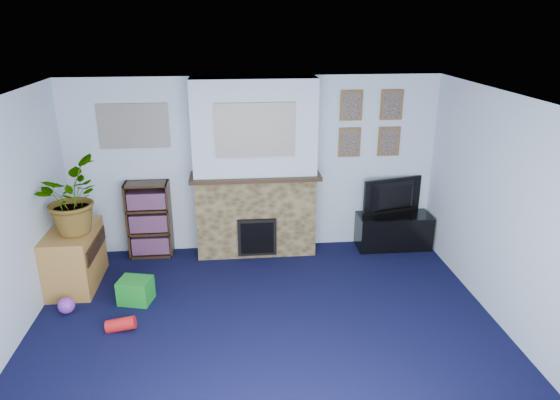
{
  "coord_description": "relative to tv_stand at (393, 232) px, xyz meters",
  "views": [
    {
      "loc": [
        -0.28,
        -4.29,
        3.11
      ],
      "look_at": [
        0.22,
        0.93,
        1.18
      ],
      "focal_mm": 32.0,
      "sensor_mm": 36.0,
      "label": 1
    }
  ],
  "objects": [
    {
      "name": "floor",
      "position": [
        -1.95,
        -2.03,
        -0.22
      ],
      "size": [
        5.0,
        4.5,
        0.01
      ],
      "primitive_type": "cube",
      "color": "black",
      "rests_on": "ground"
    },
    {
      "name": "ceiling",
      "position": [
        -1.95,
        -2.03,
        2.17
      ],
      "size": [
        5.0,
        4.5,
        0.01
      ],
      "primitive_type": "cube",
      "color": "white",
      "rests_on": "wall_back"
    },
    {
      "name": "wall_back",
      "position": [
        -1.95,
        0.22,
        0.97
      ],
      "size": [
        5.0,
        0.04,
        2.4
      ],
      "primitive_type": "cube",
      "color": "silver",
      "rests_on": "ground"
    },
    {
      "name": "wall_right",
      "position": [
        0.55,
        -2.03,
        0.97
      ],
      "size": [
        0.04,
        4.5,
        2.4
      ],
      "primitive_type": "cube",
      "color": "silver",
      "rests_on": "ground"
    },
    {
      "name": "chimney_breast",
      "position": [
        -1.95,
        0.02,
        0.96
      ],
      "size": [
        1.72,
        0.5,
        2.4
      ],
      "color": "brown",
      "rests_on": "ground"
    },
    {
      "name": "collage_main",
      "position": [
        -1.95,
        -0.19,
        1.56
      ],
      "size": [
        1.0,
        0.03,
        0.68
      ],
      "primitive_type": "cube",
      "color": "gray",
      "rests_on": "chimney_breast"
    },
    {
      "name": "collage_left",
      "position": [
        -3.5,
        0.21,
        1.55
      ],
      "size": [
        0.9,
        0.03,
        0.58
      ],
      "primitive_type": "cube",
      "color": "gray",
      "rests_on": "wall_back"
    },
    {
      "name": "portrait_tl",
      "position": [
        -0.65,
        0.2,
        1.77
      ],
      "size": [
        0.3,
        0.03,
        0.4
      ],
      "primitive_type": "cube",
      "color": "brown",
      "rests_on": "wall_back"
    },
    {
      "name": "portrait_tr",
      "position": [
        -0.1,
        0.2,
        1.77
      ],
      "size": [
        0.3,
        0.03,
        0.4
      ],
      "primitive_type": "cube",
      "color": "brown",
      "rests_on": "wall_back"
    },
    {
      "name": "portrait_bl",
      "position": [
        -0.65,
        0.2,
        1.27
      ],
      "size": [
        0.3,
        0.03,
        0.4
      ],
      "primitive_type": "cube",
      "color": "brown",
      "rests_on": "wall_back"
    },
    {
      "name": "portrait_br",
      "position": [
        -0.1,
        0.2,
        1.27
      ],
      "size": [
        0.3,
        0.03,
        0.4
      ],
      "primitive_type": "cube",
      "color": "brown",
      "rests_on": "wall_back"
    },
    {
      "name": "tv_stand",
      "position": [
        0.0,
        0.0,
        0.0
      ],
      "size": [
        1.03,
        0.43,
        0.49
      ],
      "primitive_type": "cube",
      "color": "black",
      "rests_on": "ground"
    },
    {
      "name": "television",
      "position": [
        -0.0,
        0.02,
        0.52
      ],
      "size": [
        0.89,
        0.32,
        0.51
      ],
      "primitive_type": "imported",
      "rotation": [
        0.0,
        0.0,
        3.38
      ],
      "color": "black",
      "rests_on": "tv_stand"
    },
    {
      "name": "bookshelf",
      "position": [
        -3.39,
        0.08,
        0.28
      ],
      "size": [
        0.58,
        0.28,
        1.05
      ],
      "color": "black",
      "rests_on": "ground"
    },
    {
      "name": "sideboard",
      "position": [
        -4.19,
        -0.66,
        0.12
      ],
      "size": [
        0.52,
        0.93,
        0.72
      ],
      "primitive_type": "cube",
      "color": "#A67335",
      "rests_on": "ground"
    },
    {
      "name": "potted_plant",
      "position": [
        -4.14,
        -0.71,
        0.93
      ],
      "size": [
        0.84,
        0.92,
        0.85
      ],
      "primitive_type": "imported",
      "rotation": [
        0.0,
        0.0,
        1.83
      ],
      "color": "#26661E",
      "rests_on": "sideboard"
    },
    {
      "name": "mantel_clock",
      "position": [
        -1.94,
        -0.03,
        1.0
      ],
      "size": [
        0.11,
        0.07,
        0.15
      ],
      "primitive_type": "cube",
      "color": "gold",
      "rests_on": "chimney_breast"
    },
    {
      "name": "mantel_candle",
      "position": [
        -1.71,
        -0.03,
        1.01
      ],
      "size": [
        0.05,
        0.05,
        0.16
      ],
      "primitive_type": "cylinder",
      "color": "#B2BFC6",
      "rests_on": "chimney_breast"
    },
    {
      "name": "mantel_teddy",
      "position": [
        -2.49,
        -0.03,
        0.99
      ],
      "size": [
        0.13,
        0.13,
        0.13
      ],
      "primitive_type": "sphere",
      "color": "gray",
      "rests_on": "chimney_breast"
    },
    {
      "name": "mantel_can",
      "position": [
        -1.24,
        -0.03,
        0.99
      ],
      "size": [
        0.05,
        0.05,
        0.11
      ],
      "primitive_type": "cylinder",
      "color": "orange",
      "rests_on": "chimney_breast"
    },
    {
      "name": "green_crate",
      "position": [
        -3.4,
        -1.15,
        -0.08
      ],
      "size": [
        0.41,
        0.36,
        0.28
      ],
      "primitive_type": "cube",
      "rotation": [
        0.0,
        0.0,
        -0.24
      ],
      "color": "#198C26",
      "rests_on": "ground"
    },
    {
      "name": "toy_ball",
      "position": [
        -4.14,
        -1.32,
        -0.13
      ],
      "size": [
        0.18,
        0.18,
        0.18
      ],
      "primitive_type": "sphere",
      "color": "purple",
      "rests_on": "ground"
    },
    {
      "name": "toy_block",
      "position": [
        -4.25,
        -1.03,
        -0.11
      ],
      "size": [
        0.19,
        0.19,
        0.21
      ],
      "primitive_type": "cube",
      "rotation": [
        0.0,
        0.0,
        -0.07
      ],
      "color": "orange",
      "rests_on": "ground"
    },
    {
      "name": "toy_tube",
      "position": [
        -3.47,
        -1.72,
        -0.15
      ],
      "size": [
        0.31,
        0.14,
        0.18
      ],
      "primitive_type": "cylinder",
      "rotation": [
        0.0,
        1.43,
        0.0
      ],
      "color": "red",
      "rests_on": "ground"
    }
  ]
}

